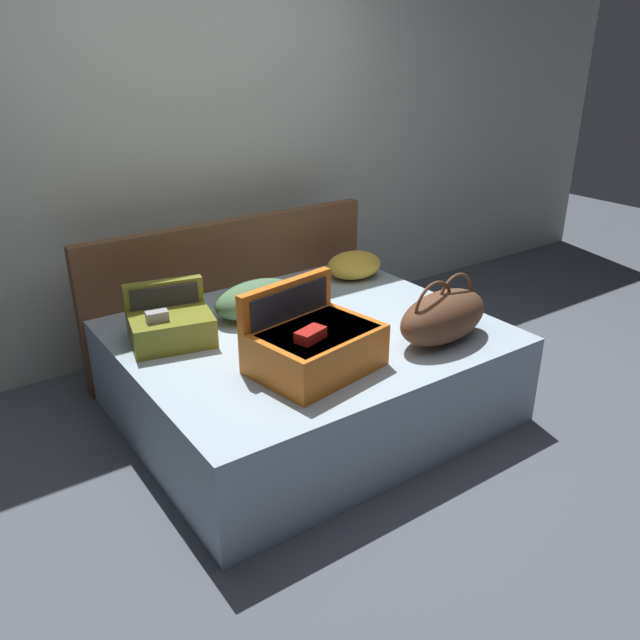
# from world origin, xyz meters

# --- Properties ---
(ground_plane) EXTENTS (12.00, 12.00, 0.00)m
(ground_plane) POSITION_xyz_m (0.00, 0.00, 0.00)
(ground_plane) COLOR #4C515B
(back_wall) EXTENTS (8.00, 0.10, 2.60)m
(back_wall) POSITION_xyz_m (0.00, 1.65, 1.30)
(back_wall) COLOR #B7C1B2
(back_wall) RESTS_ON ground
(bed) EXTENTS (1.89, 1.60, 0.49)m
(bed) POSITION_xyz_m (0.00, 0.40, 0.25)
(bed) COLOR #99ADBC
(bed) RESTS_ON ground
(headboard) EXTENTS (1.92, 0.08, 0.91)m
(headboard) POSITION_xyz_m (0.00, 1.24, 0.45)
(headboard) COLOR brown
(headboard) RESTS_ON ground
(hard_case_large) EXTENTS (0.62, 0.52, 0.39)m
(hard_case_large) POSITION_xyz_m (-0.22, 0.02, 0.62)
(hard_case_large) COLOR #D16619
(hard_case_large) RESTS_ON bed
(hard_case_medium) EXTENTS (0.47, 0.42, 0.28)m
(hard_case_medium) POSITION_xyz_m (-0.64, 0.69, 0.59)
(hard_case_medium) COLOR olive
(hard_case_medium) RESTS_ON bed
(duffel_bag) EXTENTS (0.60, 0.34, 0.34)m
(duffel_bag) POSITION_xyz_m (0.49, -0.10, 0.63)
(duffel_bag) COLOR brown
(duffel_bag) RESTS_ON bed
(pillow_near_headboard) EXTENTS (0.37, 0.29, 0.17)m
(pillow_near_headboard) POSITION_xyz_m (0.71, 0.90, 0.58)
(pillow_near_headboard) COLOR gold
(pillow_near_headboard) RESTS_ON bed
(pillow_center_head) EXTENTS (0.53, 0.34, 0.20)m
(pillow_center_head) POSITION_xyz_m (-0.12, 0.72, 0.59)
(pillow_center_head) COLOR #4C724C
(pillow_center_head) RESTS_ON bed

